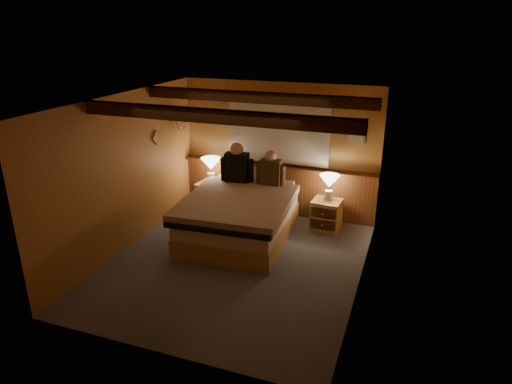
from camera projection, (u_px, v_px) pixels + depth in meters
The scene contains 19 objects.
floor at pixel (236, 263), 6.79m from camera, with size 4.20×4.20×0.00m, color #4B4F5A.
ceiling at pixel (233, 101), 5.94m from camera, with size 4.20×4.20×0.00m, color #BE8647.
wall_back at pixel (279, 150), 8.21m from camera, with size 3.60×3.60×0.00m, color #B78641.
wall_left at pixel (126, 173), 6.94m from camera, with size 4.20×4.20×0.00m, color #B78641.
wall_right at pixel (366, 204), 5.79m from camera, with size 4.20×4.20×0.00m, color #B78641.
wall_front at pixel (154, 255), 4.52m from camera, with size 3.60×3.60×0.00m, color #B78641.
wainscot at pixel (277, 188), 8.41m from camera, with size 3.60×0.23×0.94m.
curtain_window at pixel (278, 133), 8.04m from camera, with size 2.18×0.09×1.11m.
ceiling_beams at pixel (238, 106), 6.11m from camera, with size 3.60×1.65×0.16m.
coat_rail at pixel (179, 123), 8.14m from camera, with size 0.05×0.55×0.24m.
framed_print at pixel (356, 137), 7.64m from camera, with size 0.30×0.04×0.25m.
bed at pixel (239, 216), 7.45m from camera, with size 1.77×2.22×0.73m.
nightstand_left at pixel (212, 197), 8.57m from camera, with size 0.54×0.50×0.55m.
nightstand_right at pixel (326, 215), 7.81m from camera, with size 0.50×0.46×0.52m.
lamp_left at pixel (211, 165), 8.41m from camera, with size 0.36×0.36×0.47m.
lamp_right at pixel (329, 183), 7.64m from camera, with size 0.34×0.34×0.44m.
person_left at pixel (237, 165), 7.95m from camera, with size 0.59×0.29×0.72m.
person_right at pixel (271, 171), 7.81m from camera, with size 0.52×0.22×0.63m.
duffel_bag at pixel (207, 208), 8.40m from camera, with size 0.46×0.30×0.32m.
Camera 1 is at (2.32, -5.52, 3.38)m, focal length 32.00 mm.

